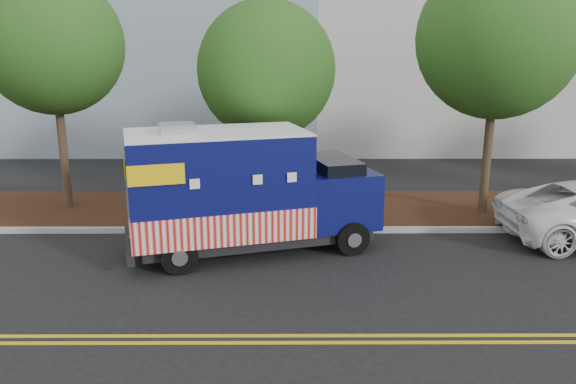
{
  "coord_description": "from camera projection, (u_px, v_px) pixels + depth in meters",
  "views": [
    {
      "loc": [
        0.57,
        -13.69,
        5.15
      ],
      "look_at": [
        0.62,
        0.6,
        1.4
      ],
      "focal_mm": 35.0,
      "sensor_mm": 36.0,
      "label": 1
    }
  ],
  "objects": [
    {
      "name": "mulch_strip",
      "position": [
        268.0,
        209.0,
        17.91
      ],
      "size": [
        120.0,
        4.0,
        0.15
      ],
      "primitive_type": "cube",
      "color": "#321B0E",
      "rests_on": "ground"
    },
    {
      "name": "centerline_far",
      "position": [
        254.0,
        343.0,
        10.0
      ],
      "size": [
        120.0,
        0.1,
        0.01
      ],
      "primitive_type": "cube",
      "color": "gold",
      "rests_on": "ground"
    },
    {
      "name": "curb",
      "position": [
        266.0,
        230.0,
        15.88
      ],
      "size": [
        120.0,
        0.18,
        0.15
      ],
      "primitive_type": "cube",
      "color": "#9E9E99",
      "rests_on": "ground"
    },
    {
      "name": "centerline_near",
      "position": [
        255.0,
        336.0,
        10.24
      ],
      "size": [
        120.0,
        0.1,
        0.01
      ],
      "primitive_type": "cube",
      "color": "gold",
      "rests_on": "ground"
    },
    {
      "name": "food_truck",
      "position": [
        240.0,
        194.0,
        14.11
      ],
      "size": [
        6.73,
        3.97,
        3.35
      ],
      "rotation": [
        0.0,
        0.0,
        0.28
      ],
      "color": "black",
      "rests_on": "ground"
    },
    {
      "name": "ground",
      "position": [
        264.0,
        250.0,
        14.54
      ],
      "size": [
        120.0,
        120.0,
        0.0
      ],
      "primitive_type": "plane",
      "color": "black",
      "rests_on": "ground"
    },
    {
      "name": "tree_a",
      "position": [
        52.0,
        45.0,
        16.74
      ],
      "size": [
        4.2,
        4.2,
        7.27
      ],
      "color": "#38281C",
      "rests_on": "ground"
    },
    {
      "name": "tree_b",
      "position": [
        266.0,
        70.0,
        16.86
      ],
      "size": [
        4.17,
        4.17,
        6.51
      ],
      "color": "#38281C",
      "rests_on": "ground"
    },
    {
      "name": "tree_c",
      "position": [
        498.0,
        38.0,
        16.1
      ],
      "size": [
        4.66,
        4.66,
        7.67
      ],
      "color": "#38281C",
      "rests_on": "ground"
    },
    {
      "name": "sign_post",
      "position": [
        213.0,
        190.0,
        15.73
      ],
      "size": [
        0.06,
        0.06,
        2.4
      ],
      "primitive_type": "cube",
      "color": "#473828",
      "rests_on": "ground"
    }
  ]
}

